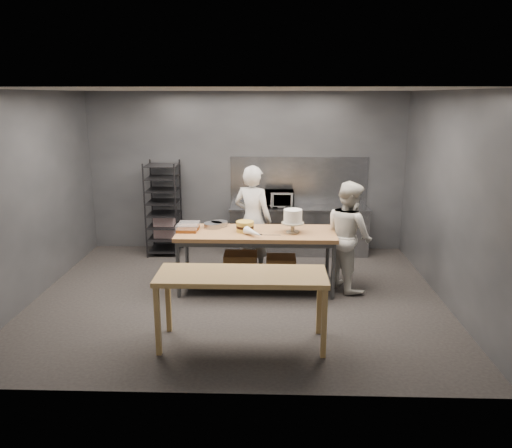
% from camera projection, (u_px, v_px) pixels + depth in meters
% --- Properties ---
extents(ground, '(6.00, 6.00, 0.00)m').
position_uv_depth(ground, '(238.00, 297.00, 7.47)').
color(ground, black).
rests_on(ground, ground).
extents(back_wall, '(6.00, 0.04, 3.00)m').
position_uv_depth(back_wall, '(246.00, 172.00, 9.51)').
color(back_wall, '#4C4F54').
rests_on(back_wall, ground).
extents(work_table, '(2.40, 0.90, 0.92)m').
position_uv_depth(work_table, '(257.00, 253.00, 7.66)').
color(work_table, olive).
rests_on(work_table, ground).
extents(near_counter, '(2.00, 0.70, 0.90)m').
position_uv_depth(near_counter, '(242.00, 280.00, 5.87)').
color(near_counter, olive).
rests_on(near_counter, ground).
extents(back_counter, '(2.60, 0.60, 0.90)m').
position_uv_depth(back_counter, '(299.00, 230.00, 9.43)').
color(back_counter, slate).
rests_on(back_counter, ground).
extents(splashback_panel, '(2.60, 0.02, 0.90)m').
position_uv_depth(splashback_panel, '(299.00, 180.00, 9.49)').
color(splashback_panel, slate).
rests_on(splashback_panel, back_counter).
extents(speed_rack, '(0.62, 0.66, 1.75)m').
position_uv_depth(speed_rack, '(164.00, 209.00, 9.33)').
color(speed_rack, black).
rests_on(speed_rack, ground).
extents(chef_behind, '(0.79, 0.68, 1.83)m').
position_uv_depth(chef_behind, '(253.00, 220.00, 8.27)').
color(chef_behind, silver).
rests_on(chef_behind, ground).
extents(chef_right, '(0.92, 1.01, 1.68)m').
position_uv_depth(chef_right, '(349.00, 236.00, 7.62)').
color(chef_right, silver).
rests_on(chef_right, ground).
extents(microwave, '(0.54, 0.37, 0.30)m').
position_uv_depth(microwave, '(279.00, 199.00, 9.29)').
color(microwave, black).
rests_on(microwave, back_counter).
extents(frosted_cake_stand, '(0.34, 0.34, 0.36)m').
position_uv_depth(frosted_cake_stand, '(293.00, 218.00, 7.45)').
color(frosted_cake_stand, '#A69D85').
rests_on(frosted_cake_stand, work_table).
extents(layer_cake, '(0.27, 0.27, 0.16)m').
position_uv_depth(layer_cake, '(245.00, 226.00, 7.54)').
color(layer_cake, gold).
rests_on(layer_cake, work_table).
extents(cake_pans, '(0.36, 0.37, 0.07)m').
position_uv_depth(cake_pans, '(216.00, 225.00, 7.81)').
color(cake_pans, gray).
rests_on(cake_pans, work_table).
extents(piping_bag, '(0.33, 0.37, 0.12)m').
position_uv_depth(piping_bag, '(254.00, 233.00, 7.26)').
color(piping_bag, white).
rests_on(piping_bag, work_table).
extents(offset_spatula, '(0.36, 0.02, 0.02)m').
position_uv_depth(offset_spatula, '(265.00, 235.00, 7.37)').
color(offset_spatula, slate).
rests_on(offset_spatula, work_table).
extents(pastry_clamshells, '(0.32, 0.39, 0.11)m').
position_uv_depth(pastry_clamshells, '(188.00, 227.00, 7.61)').
color(pastry_clamshells, '#97541E').
rests_on(pastry_clamshells, work_table).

